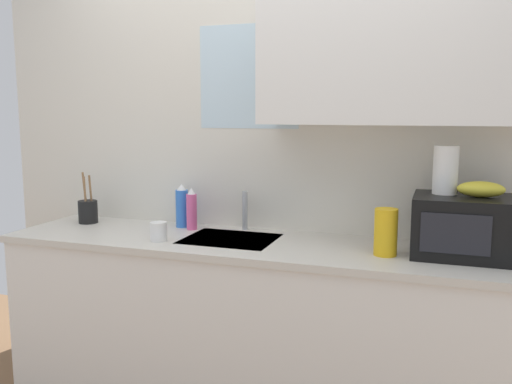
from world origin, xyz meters
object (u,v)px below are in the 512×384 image
(banana_bunch, at_px, (481,189))
(paper_towel_roll, at_px, (446,170))
(dish_soap_bottle_blue, at_px, (182,207))
(microwave, at_px, (466,227))
(dish_soap_bottle_pink, at_px, (192,210))
(utensil_crock, at_px, (88,211))
(cereal_canister, at_px, (386,232))
(mug_white, at_px, (159,231))

(banana_bunch, distance_m, paper_towel_roll, 0.18)
(banana_bunch, height_order, dish_soap_bottle_blue, banana_bunch)
(microwave, height_order, dish_soap_bottle_pink, microwave)
(utensil_crock, bearing_deg, banana_bunch, -1.91)
(microwave, bearing_deg, utensil_crock, 178.00)
(microwave, xyz_separation_m, banana_bunch, (0.05, 0.00, 0.17))
(dish_soap_bottle_blue, bearing_deg, cereal_canister, -12.27)
(banana_bunch, distance_m, mug_white, 1.52)
(banana_bunch, relative_size, utensil_crock, 0.68)
(cereal_canister, relative_size, mug_white, 2.24)
(dish_soap_bottle_blue, height_order, utensil_crock, utensil_crock)
(microwave, height_order, mug_white, microwave)
(paper_towel_roll, bearing_deg, dish_soap_bottle_blue, 175.95)
(microwave, xyz_separation_m, dish_soap_bottle_blue, (-1.48, 0.15, -0.02))
(dish_soap_bottle_pink, relative_size, mug_white, 2.43)
(microwave, distance_m, mug_white, 1.45)
(dish_soap_bottle_blue, distance_m, cereal_canister, 1.17)
(microwave, distance_m, banana_bunch, 0.18)
(paper_towel_roll, distance_m, cereal_canister, 0.39)
(utensil_crock, bearing_deg, dish_soap_bottle_blue, 7.80)
(banana_bunch, height_order, mug_white, banana_bunch)
(microwave, bearing_deg, dish_soap_bottle_blue, 174.24)
(paper_towel_roll, bearing_deg, mug_white, -169.84)
(paper_towel_roll, xyz_separation_m, mug_white, (-1.34, -0.24, -0.33))
(dish_soap_bottle_pink, xyz_separation_m, dish_soap_bottle_blue, (-0.08, 0.04, 0.01))
(paper_towel_roll, height_order, mug_white, paper_towel_roll)
(dish_soap_bottle_pink, relative_size, cereal_canister, 1.09)
(microwave, relative_size, utensil_crock, 1.55)
(banana_bunch, xyz_separation_m, dish_soap_bottle_pink, (-1.45, 0.11, -0.20))
(dish_soap_bottle_blue, relative_size, utensil_crock, 0.82)
(cereal_canister, relative_size, utensil_crock, 0.72)
(microwave, xyz_separation_m, mug_white, (-1.44, -0.19, -0.09))
(dish_soap_bottle_blue, height_order, mug_white, dish_soap_bottle_blue)
(paper_towel_roll, bearing_deg, microwave, -27.38)
(microwave, relative_size, cereal_canister, 2.17)
(dish_soap_bottle_pink, height_order, cereal_canister, dish_soap_bottle_pink)
(cereal_canister, height_order, utensil_crock, utensil_crock)
(banana_bunch, height_order, cereal_canister, banana_bunch)
(dish_soap_bottle_pink, distance_m, utensil_crock, 0.65)
(dish_soap_bottle_blue, distance_m, mug_white, 0.35)
(banana_bunch, xyz_separation_m, paper_towel_roll, (-0.15, 0.05, 0.08))
(paper_towel_roll, xyz_separation_m, dish_soap_bottle_pink, (-1.30, 0.06, -0.27))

